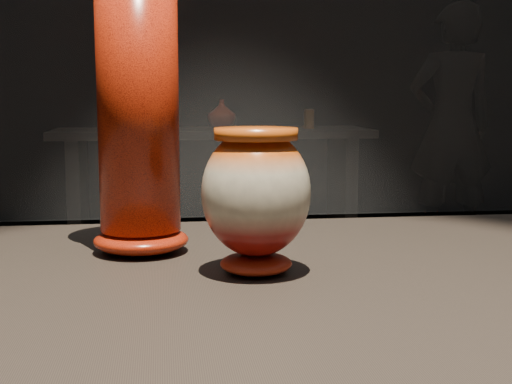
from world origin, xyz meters
TOP-DOWN VIEW (x-y plane):
  - main_vase at (-0.12, 0.02)m, footprint 0.17×0.17m
  - tall_vase at (-0.27, 0.16)m, footprint 0.17×0.17m
  - back_shelf at (0.08, 3.66)m, footprint 2.00×0.60m
  - back_vase_left at (-0.47, 3.65)m, footprint 0.25×0.25m
  - back_vase_mid at (0.14, 3.66)m, footprint 0.23×0.23m
  - back_vase_right at (0.70, 3.62)m, footprint 0.07×0.07m
  - visitor at (1.86, 4.10)m, footprint 0.65×0.43m

SIDE VIEW (x-z plane):
  - back_shelf at x=0.08m, z-range 0.19..1.09m
  - visitor at x=1.86m, z-range 0.00..1.77m
  - back_vase_right at x=0.70m, z-range 0.90..1.02m
  - back_vase_left at x=-0.47m, z-range 0.90..1.08m
  - back_vase_mid at x=0.14m, z-range 0.90..1.09m
  - main_vase at x=-0.12m, z-range 0.91..1.10m
  - tall_vase at x=-0.27m, z-range 0.89..1.33m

